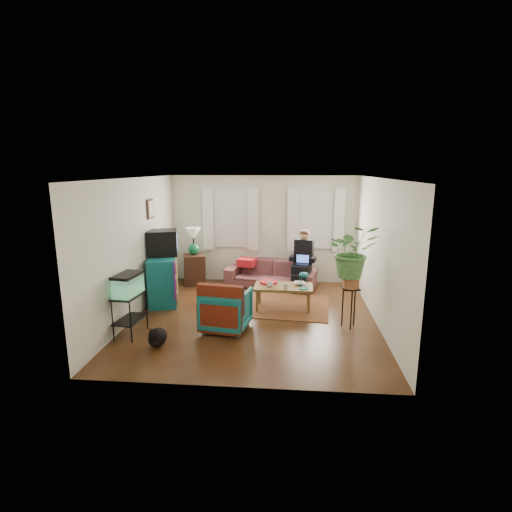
# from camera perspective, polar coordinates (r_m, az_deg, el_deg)

# --- Properties ---
(floor) EXTENTS (4.50, 5.00, 0.01)m
(floor) POSITION_cam_1_polar(r_m,az_deg,el_deg) (7.69, -0.27, -8.68)
(floor) COLOR #4F2B14
(floor) RESTS_ON ground
(ceiling) EXTENTS (4.50, 5.00, 0.01)m
(ceiling) POSITION_cam_1_polar(r_m,az_deg,el_deg) (7.17, -0.29, 11.08)
(ceiling) COLOR white
(ceiling) RESTS_ON wall_back
(wall_back) EXTENTS (4.50, 0.01, 2.60)m
(wall_back) POSITION_cam_1_polar(r_m,az_deg,el_deg) (9.77, 1.09, 3.81)
(wall_back) COLOR silver
(wall_back) RESTS_ON floor
(wall_front) EXTENTS (4.50, 0.01, 2.60)m
(wall_front) POSITION_cam_1_polar(r_m,az_deg,el_deg) (4.91, -3.00, -5.04)
(wall_front) COLOR silver
(wall_front) RESTS_ON floor
(wall_left) EXTENTS (0.01, 5.00, 2.60)m
(wall_left) POSITION_cam_1_polar(r_m,az_deg,el_deg) (7.85, -16.86, 1.11)
(wall_left) COLOR silver
(wall_left) RESTS_ON floor
(wall_right) EXTENTS (0.01, 5.00, 2.60)m
(wall_right) POSITION_cam_1_polar(r_m,az_deg,el_deg) (7.46, 17.21, 0.51)
(wall_right) COLOR silver
(wall_right) RESTS_ON floor
(window_left) EXTENTS (1.08, 0.04, 1.38)m
(window_left) POSITION_cam_1_polar(r_m,az_deg,el_deg) (9.80, -3.60, 5.29)
(window_left) COLOR white
(window_left) RESTS_ON wall_back
(window_right) EXTENTS (1.08, 0.04, 1.38)m
(window_right) POSITION_cam_1_polar(r_m,az_deg,el_deg) (9.71, 8.50, 5.11)
(window_right) COLOR white
(window_right) RESTS_ON wall_back
(curtains_left) EXTENTS (1.36, 0.06, 1.50)m
(curtains_left) POSITION_cam_1_polar(r_m,az_deg,el_deg) (9.73, -3.67, 5.23)
(curtains_left) COLOR white
(curtains_left) RESTS_ON wall_back
(curtains_right) EXTENTS (1.36, 0.06, 1.50)m
(curtains_right) POSITION_cam_1_polar(r_m,az_deg,el_deg) (9.63, 8.52, 5.05)
(curtains_right) COLOR white
(curtains_right) RESTS_ON wall_back
(picture_frame) EXTENTS (0.04, 0.32, 0.40)m
(picture_frame) POSITION_cam_1_polar(r_m,az_deg,el_deg) (8.53, -14.81, 6.53)
(picture_frame) COLOR #3D2616
(picture_frame) RESTS_ON wall_left
(area_rug) EXTENTS (2.13, 1.77, 0.01)m
(area_rug) POSITION_cam_1_polar(r_m,az_deg,el_deg) (8.28, 3.32, -7.06)
(area_rug) COLOR brown
(area_rug) RESTS_ON floor
(sofa) EXTENTS (2.24, 1.26, 0.82)m
(sofa) POSITION_cam_1_polar(r_m,az_deg,el_deg) (9.50, 2.15, -1.92)
(sofa) COLOR brown
(sofa) RESTS_ON floor
(seated_person) EXTENTS (0.65, 0.75, 1.26)m
(seated_person) POSITION_cam_1_polar(r_m,az_deg,el_deg) (9.28, 6.70, -0.97)
(seated_person) COLOR black
(seated_person) RESTS_ON sofa
(side_table) EXTENTS (0.62, 0.62, 0.73)m
(side_table) POSITION_cam_1_polar(r_m,az_deg,el_deg) (9.80, -8.78, -1.89)
(side_table) COLOR #3C1F16
(side_table) RESTS_ON floor
(table_lamp) EXTENTS (0.47, 0.47, 0.67)m
(table_lamp) POSITION_cam_1_polar(r_m,az_deg,el_deg) (9.66, -8.91, 2.00)
(table_lamp) COLOR white
(table_lamp) RESTS_ON side_table
(dresser) EXTENTS (0.81, 1.20, 0.99)m
(dresser) POSITION_cam_1_polar(r_m,az_deg,el_deg) (8.59, -13.17, -3.24)
(dresser) COLOR #126F71
(dresser) RESTS_ON floor
(crt_tv) EXTENTS (0.72, 0.69, 0.53)m
(crt_tv) POSITION_cam_1_polar(r_m,az_deg,el_deg) (8.53, -13.23, 1.86)
(crt_tv) COLOR black
(crt_tv) RESTS_ON dresser
(aquarium_stand) EXTENTS (0.42, 0.67, 0.71)m
(aquarium_stand) POSITION_cam_1_polar(r_m,az_deg,el_deg) (7.10, -17.54, -8.06)
(aquarium_stand) COLOR black
(aquarium_stand) RESTS_ON floor
(aquarium) EXTENTS (0.38, 0.61, 0.37)m
(aquarium) POSITION_cam_1_polar(r_m,az_deg,el_deg) (6.93, -17.84, -3.85)
(aquarium) COLOR #7FD899
(aquarium) RESTS_ON aquarium_stand
(black_cat) EXTENTS (0.29, 0.43, 0.36)m
(black_cat) POSITION_cam_1_polar(r_m,az_deg,el_deg) (6.63, -13.91, -10.93)
(black_cat) COLOR black
(black_cat) RESTS_ON floor
(armchair) EXTENTS (0.87, 0.83, 0.79)m
(armchair) POSITION_cam_1_polar(r_m,az_deg,el_deg) (7.03, -4.28, -7.35)
(armchair) COLOR #105162
(armchair) RESTS_ON floor
(serape_throw) EXTENTS (0.81, 0.31, 0.65)m
(serape_throw) POSITION_cam_1_polar(r_m,az_deg,el_deg) (6.70, -5.13, -6.88)
(serape_throw) COLOR #9E0A0A
(serape_throw) RESTS_ON armchair
(coffee_table) EXTENTS (1.16, 0.65, 0.48)m
(coffee_table) POSITION_cam_1_polar(r_m,az_deg,el_deg) (8.07, 3.91, -5.88)
(coffee_table) COLOR brown
(coffee_table) RESTS_ON floor
(cup_a) EXTENTS (0.13, 0.13, 0.10)m
(cup_a) POSITION_cam_1_polar(r_m,az_deg,el_deg) (7.89, 2.01, -4.07)
(cup_a) COLOR white
(cup_a) RESTS_ON coffee_table
(cup_b) EXTENTS (0.11, 0.11, 0.10)m
(cup_b) POSITION_cam_1_polar(r_m,az_deg,el_deg) (7.80, 4.27, -4.32)
(cup_b) COLOR beige
(cup_b) RESTS_ON coffee_table
(bowl) EXTENTS (0.23, 0.23, 0.06)m
(bowl) POSITION_cam_1_polar(r_m,az_deg,el_deg) (8.08, 6.20, -3.91)
(bowl) COLOR white
(bowl) RESTS_ON coffee_table
(snack_tray) EXTENTS (0.36, 0.36, 0.04)m
(snack_tray) POSITION_cam_1_polar(r_m,az_deg,el_deg) (8.15, 1.77, -3.74)
(snack_tray) COLOR #B21414
(snack_tray) RESTS_ON coffee_table
(birdcage) EXTENTS (0.19, 0.19, 0.33)m
(birdcage) POSITION_cam_1_polar(r_m,az_deg,el_deg) (7.79, 6.84, -3.48)
(birdcage) COLOR #115B6B
(birdcage) RESTS_ON coffee_table
(plant_stand) EXTENTS (0.35, 0.35, 0.73)m
(plant_stand) POSITION_cam_1_polar(r_m,az_deg,el_deg) (7.29, 13.21, -7.17)
(plant_stand) COLOR black
(plant_stand) RESTS_ON floor
(potted_plant) EXTENTS (0.92, 0.82, 0.93)m
(potted_plant) POSITION_cam_1_polar(r_m,az_deg,el_deg) (7.04, 13.56, -0.47)
(potted_plant) COLOR #599947
(potted_plant) RESTS_ON plant_stand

